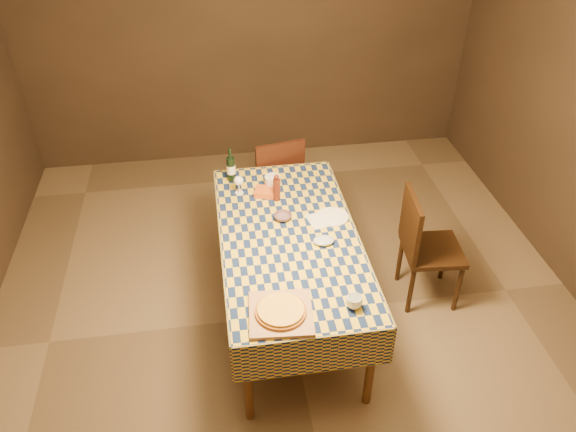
{
  "coord_description": "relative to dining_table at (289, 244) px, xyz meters",
  "views": [
    {
      "loc": [
        -0.46,
        -2.95,
        3.15
      ],
      "look_at": [
        0.0,
        0.05,
        0.9
      ],
      "focal_mm": 35.0,
      "sensor_mm": 36.0,
      "label": 1
    }
  ],
  "objects": [
    {
      "name": "chair_far",
      "position": [
        0.06,
        1.11,
        -0.17
      ],
      "size": [
        0.49,
        0.5,
        0.93
      ],
      "color": "black",
      "rests_on": "ground"
    },
    {
      "name": "takeout_container",
      "position": [
        -0.09,
        0.52,
        0.1
      ],
      "size": [
        0.21,
        0.17,
        0.05
      ],
      "primitive_type": "cube",
      "rotation": [
        0.0,
        0.0,
        -0.29
      ],
      "color": "#BF5119",
      "rests_on": "dining_table"
    },
    {
      "name": "wine_bottle",
      "position": [
        -0.33,
        0.76,
        0.18
      ],
      "size": [
        0.08,
        0.08,
        0.27
      ],
      "color": "black",
      "rests_on": "dining_table"
    },
    {
      "name": "deli_tub",
      "position": [
        -0.03,
        0.6,
        0.13
      ],
      "size": [
        0.16,
        0.16,
        0.1
      ],
      "primitive_type": "cylinder",
      "rotation": [
        0.0,
        0.0,
        0.4
      ],
      "color": "silver",
      "rests_on": "dining_table"
    },
    {
      "name": "cutting_board",
      "position": [
        -0.16,
        -0.72,
        0.09
      ],
      "size": [
        0.39,
        0.39,
        0.02
      ],
      "primitive_type": "cube",
      "rotation": [
        0.0,
        0.0,
        -0.09
      ],
      "color": "#A9774F",
      "rests_on": "dining_table"
    },
    {
      "name": "chair_right",
      "position": [
        1.01,
        0.07,
        -0.17
      ],
      "size": [
        0.46,
        0.46,
        0.93
      ],
      "color": "black",
      "rests_on": "ground"
    },
    {
      "name": "pizza",
      "position": [
        -0.16,
        -0.72,
        0.11
      ],
      "size": [
        0.37,
        0.37,
        0.03
      ],
      "color": "#965719",
      "rests_on": "cutting_board"
    },
    {
      "name": "room",
      "position": [
        0.0,
        0.0,
        0.66
      ],
      "size": [
        5.0,
        5.1,
        2.7
      ],
      "color": "brown",
      "rests_on": "ground"
    },
    {
      "name": "wine_glass",
      "position": [
        -0.29,
        0.57,
        0.18
      ],
      "size": [
        0.07,
        0.07,
        0.15
      ],
      "color": "white",
      "rests_on": "dining_table"
    },
    {
      "name": "dining_table",
      "position": [
        0.0,
        0.0,
        0.0
      ],
      "size": [
        0.94,
        1.84,
        0.77
      ],
      "color": "brown",
      "rests_on": "ground"
    },
    {
      "name": "bowl",
      "position": [
        -0.02,
        0.19,
        0.1
      ],
      "size": [
        0.13,
        0.13,
        0.04
      ],
      "primitive_type": "imported",
      "rotation": [
        0.0,
        0.0,
        -0.05
      ],
      "color": "#5D424E",
      "rests_on": "dining_table"
    },
    {
      "name": "flour_bag",
      "position": [
        0.22,
        -0.11,
        0.1
      ],
      "size": [
        0.17,
        0.14,
        0.04
      ],
      "primitive_type": "ellipsoid",
      "rotation": [
        0.0,
        0.0,
        0.27
      ],
      "color": "#A4B4D2",
      "rests_on": "dining_table"
    },
    {
      "name": "white_plate",
      "position": [
        0.34,
        0.16,
        0.08
      ],
      "size": [
        0.29,
        0.29,
        0.01
      ],
      "primitive_type": "cylinder",
      "rotation": [
        0.0,
        0.0,
        -0.34
      ],
      "color": "white",
      "rests_on": "dining_table"
    },
    {
      "name": "tumbler",
      "position": [
        0.27,
        -0.72,
        0.11
      ],
      "size": [
        0.1,
        0.1,
        0.08
      ],
      "primitive_type": "imported",
      "rotation": [
        0.0,
        0.0,
        -0.07
      ],
      "color": "white",
      "rests_on": "dining_table"
    },
    {
      "name": "pepper_mill",
      "position": [
        -0.02,
        0.44,
        0.18
      ],
      "size": [
        0.07,
        0.07,
        0.22
      ],
      "color": "#4B1B11",
      "rests_on": "dining_table"
    },
    {
      "name": "flour_patch",
      "position": [
        0.28,
        0.15,
        0.08
      ],
      "size": [
        0.27,
        0.23,
        0.0
      ],
      "primitive_type": "cube",
      "rotation": [
        0.0,
        0.0,
        0.23
      ],
      "color": "silver",
      "rests_on": "dining_table"
    }
  ]
}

